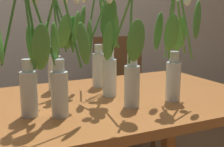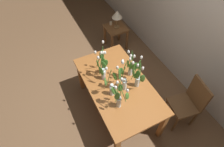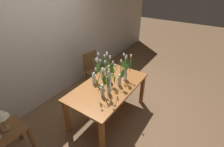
{
  "view_description": "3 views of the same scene",
  "coord_description": "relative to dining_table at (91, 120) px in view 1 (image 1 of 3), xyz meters",
  "views": [
    {
      "loc": [
        -0.6,
        -1.4,
        1.17
      ],
      "look_at": [
        0.08,
        -0.06,
        0.87
      ],
      "focal_mm": 54.64,
      "sensor_mm": 36.0,
      "label": 1
    },
    {
      "loc": [
        1.51,
        -0.85,
        3.02
      ],
      "look_at": [
        -0.09,
        -0.06,
        0.93
      ],
      "focal_mm": 29.95,
      "sensor_mm": 36.0,
      "label": 2
    },
    {
      "loc": [
        -2.04,
        -1.44,
        2.5
      ],
      "look_at": [
        0.07,
        -0.04,
        0.98
      ],
      "focal_mm": 26.2,
      "sensor_mm": 36.0,
      "label": 3
    }
  ],
  "objects": [
    {
      "name": "tulip_vase_5",
      "position": [
        -0.05,
        0.24,
        0.31
      ],
      "size": [
        0.18,
        0.16,
        0.55
      ],
      "color": "silver",
      "rests_on": "dining_table"
    },
    {
      "name": "dining_chair",
      "position": [
        0.66,
        0.91,
        -0.12
      ],
      "size": [
        0.46,
        0.46,
        0.93
      ],
      "color": "brown",
      "rests_on": "ground"
    },
    {
      "name": "tulip_vase_2",
      "position": [
        0.09,
        0.03,
        0.31
      ],
      "size": [
        0.17,
        0.16,
        0.58
      ],
      "color": "silver",
      "rests_on": "dining_table"
    },
    {
      "name": "tulip_vase_4",
      "position": [
        0.35,
        -0.17,
        0.32
      ],
      "size": [
        0.23,
        0.24,
        0.57
      ],
      "color": "silver",
      "rests_on": "dining_table"
    },
    {
      "name": "tulip_vase_6",
      "position": [
        -0.29,
        -0.11,
        0.31
      ],
      "size": [
        0.27,
        0.2,
        0.58
      ],
      "color": "silver",
      "rests_on": "dining_table"
    },
    {
      "name": "dining_table",
      "position": [
        0.0,
        0.0,
        0.0
      ],
      "size": [
        1.6,
        0.9,
        0.74
      ],
      "color": "#A3602D",
      "rests_on": "ground"
    },
    {
      "name": "tulip_vase_0",
      "position": [
        -0.2,
        -0.15,
        0.27
      ],
      "size": [
        0.26,
        0.19,
        0.58
      ],
      "color": "silver",
      "rests_on": "dining_table"
    },
    {
      "name": "tulip_vase_3",
      "position": [
        0.11,
        -0.16,
        0.27
      ],
      "size": [
        0.14,
        0.25,
        0.57
      ],
      "color": "silver",
      "rests_on": "dining_table"
    },
    {
      "name": "tulip_vase_1",
      "position": [
        0.16,
        0.22,
        0.33
      ],
      "size": [
        0.25,
        0.21,
        0.58
      ],
      "color": "silver",
      "rests_on": "dining_table"
    }
  ]
}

